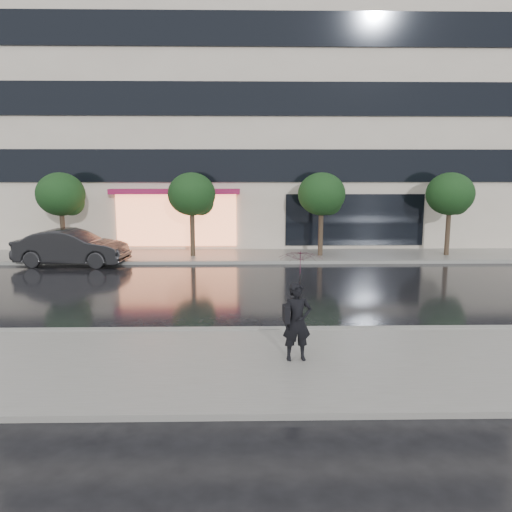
{
  "coord_description": "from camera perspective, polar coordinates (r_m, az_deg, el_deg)",
  "views": [
    {
      "loc": [
        -0.48,
        -13.14,
        4.08
      ],
      "look_at": [
        -0.18,
        2.42,
        1.4
      ],
      "focal_mm": 35.0,
      "sensor_mm": 36.0,
      "label": 1
    }
  ],
  "objects": [
    {
      "name": "tree_mid_east",
      "position": [
        23.47,
        7.63,
        6.86
      ],
      "size": [
        2.2,
        2.2,
        3.99
      ],
      "color": "#33261C",
      "rests_on": "ground"
    },
    {
      "name": "tree_far_west",
      "position": [
        24.69,
        -21.28,
        6.42
      ],
      "size": [
        2.2,
        2.2,
        3.99
      ],
      "color": "#33261C",
      "rests_on": "ground"
    },
    {
      "name": "pedestrian_with_umbrella",
      "position": [
        10.39,
        4.95,
        -3.82
      ],
      "size": [
        1.03,
        1.04,
        2.34
      ],
      "rotation": [
        0.0,
        0.0,
        0.12
      ],
      "color": "black",
      "rests_on": "sidewalk_near"
    },
    {
      "name": "office_building",
      "position": [
        31.5,
        -0.23,
        18.76
      ],
      "size": [
        30.0,
        12.76,
        18.0
      ],
      "color": "beige",
      "rests_on": "ground"
    },
    {
      "name": "parked_car",
      "position": [
        22.97,
        -20.31,
        0.91
      ],
      "size": [
        4.89,
        2.09,
        1.57
      ],
      "primitive_type": "imported",
      "rotation": [
        0.0,
        0.0,
        1.48
      ],
      "color": "black",
      "rests_on": "ground"
    },
    {
      "name": "curb_far",
      "position": [
        22.01,
        0.16,
        -0.72
      ],
      "size": [
        60.0,
        0.25,
        0.14
      ],
      "primitive_type": "cube",
      "color": "gray",
      "rests_on": "ground"
    },
    {
      "name": "sidewalk_near",
      "position": [
        10.69,
        1.58,
        -12.34
      ],
      "size": [
        60.0,
        4.5,
        0.12
      ],
      "primitive_type": "cube",
      "color": "slate",
      "rests_on": "ground"
    },
    {
      "name": "tree_mid_west",
      "position": [
        23.33,
        -7.21,
        6.85
      ],
      "size": [
        2.2,
        2.2,
        3.99
      ],
      "color": "#33261C",
      "rests_on": "ground"
    },
    {
      "name": "sidewalk_far",
      "position": [
        23.74,
        0.07,
        0.02
      ],
      "size": [
        60.0,
        3.5,
        0.12
      ],
      "primitive_type": "cube",
      "color": "slate",
      "rests_on": "ground"
    },
    {
      "name": "curb_near",
      "position": [
        12.79,
        1.11,
        -8.5
      ],
      "size": [
        60.0,
        0.25,
        0.14
      ],
      "primitive_type": "cube",
      "color": "gray",
      "rests_on": "ground"
    },
    {
      "name": "tree_far_east",
      "position": [
        25.08,
        21.4,
        6.46
      ],
      "size": [
        2.2,
        2.2,
        3.99
      ],
      "color": "#33261C",
      "rests_on": "ground"
    },
    {
      "name": "ground",
      "position": [
        13.77,
        0.94,
        -7.47
      ],
      "size": [
        120.0,
        120.0,
        0.0
      ],
      "primitive_type": "plane",
      "color": "black",
      "rests_on": "ground"
    }
  ]
}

